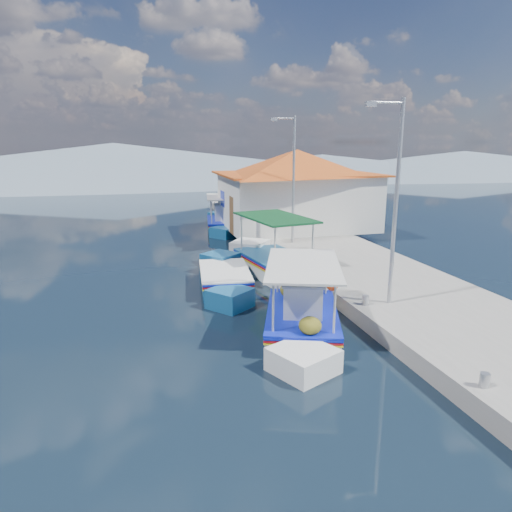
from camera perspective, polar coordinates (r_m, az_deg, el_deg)
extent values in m
plane|color=black|center=(11.60, 0.76, -13.27)|extent=(160.00, 160.00, 0.00)
cube|color=gray|center=(18.84, 13.26, -2.03)|extent=(5.00, 44.00, 0.50)
cylinder|color=#A5A8AD|center=(10.64, 26.37, -13.56)|extent=(0.20, 0.20, 0.30)
cylinder|color=#A5A8AD|center=(14.41, 13.35, -5.32)|extent=(0.20, 0.20, 0.30)
cylinder|color=#A5A8AD|center=(19.67, 5.18, 0.16)|extent=(0.20, 0.20, 0.30)
cylinder|color=#A5A8AD|center=(25.26, 0.54, 3.28)|extent=(0.20, 0.20, 0.30)
cube|color=white|center=(13.45, 5.67, -8.49)|extent=(3.04, 4.16, 0.82)
cube|color=white|center=(15.26, -0.32, -5.25)|extent=(1.82, 1.82, 0.91)
cube|color=white|center=(11.88, 13.29, -11.96)|extent=(1.77, 1.77, 0.78)
cube|color=#0D1FB4|center=(13.31, 5.71, -6.98)|extent=(3.13, 4.29, 0.05)
cube|color=#AF0F17|center=(13.33, 5.70, -7.26)|extent=(3.13, 4.29, 0.04)
cube|color=yellow|center=(13.36, 5.70, -7.50)|extent=(3.13, 4.29, 0.03)
cube|color=#0D1FB4|center=(13.29, 5.71, -6.74)|extent=(3.14, 4.26, 0.04)
cube|color=brown|center=(13.30, 5.71, -6.85)|extent=(2.87, 4.04, 0.04)
cube|color=white|center=(12.95, 6.50, -5.21)|extent=(1.36, 1.41, 0.95)
cube|color=silver|center=(12.80, 6.56, -3.13)|extent=(1.48, 1.52, 0.05)
cylinder|color=beige|center=(13.84, -0.83, -2.93)|extent=(0.06, 0.06, 1.38)
cylinder|color=beige|center=(14.69, 4.11, -1.95)|extent=(0.06, 0.06, 1.38)
cylinder|color=beige|center=(11.48, 7.94, -6.65)|extent=(0.06, 0.06, 1.38)
cylinder|color=beige|center=(12.50, 13.13, -5.15)|extent=(0.06, 0.06, 1.38)
cube|color=silver|center=(12.88, 5.86, -1.09)|extent=(3.13, 4.19, 0.06)
ellipsoid|color=#434813|center=(13.91, 1.44, -4.76)|extent=(0.66, 0.72, 0.49)
ellipsoid|color=#434813|center=(14.59, 2.37, -4.03)|extent=(0.55, 0.61, 0.41)
ellipsoid|color=#434813|center=(12.27, 11.06, -7.75)|extent=(0.59, 0.65, 0.44)
sphere|color=#D33D06|center=(14.00, 7.12, -3.02)|extent=(0.34, 0.34, 0.34)
cube|color=white|center=(19.12, 2.33, -1.51)|extent=(2.65, 4.08, 0.97)
cube|color=white|center=(21.54, 1.46, 0.60)|extent=(2.05, 2.05, 1.07)
cube|color=white|center=(16.78, 3.41, -3.73)|extent=(1.99, 1.99, 0.92)
cube|color=#0D1FB4|center=(19.01, 2.34, -0.21)|extent=(2.73, 4.20, 0.06)
cube|color=#AF0F17|center=(19.03, 2.34, -0.44)|extent=(2.73, 4.20, 0.05)
cube|color=yellow|center=(19.04, 2.34, -0.65)|extent=(2.73, 4.20, 0.04)
cube|color=#165384|center=(18.99, 2.34, 0.00)|extent=(2.74, 4.17, 0.05)
cube|color=brown|center=(19.00, 2.34, -0.09)|extent=(2.48, 3.98, 0.05)
cylinder|color=beige|center=(20.29, -0.50, 3.18)|extent=(0.07, 0.07, 1.63)
cylinder|color=beige|center=(20.48, 4.06, 3.25)|extent=(0.07, 0.07, 1.63)
cylinder|color=beige|center=(17.18, 0.35, 1.22)|extent=(0.07, 0.07, 1.63)
cylinder|color=beige|center=(17.41, 5.70, 1.32)|extent=(0.07, 0.07, 1.63)
cube|color=#0D411F|center=(18.67, 2.39, 4.77)|extent=(2.75, 4.10, 0.07)
cube|color=#165384|center=(17.24, -3.87, -3.31)|extent=(2.05, 3.40, 0.90)
cube|color=#165384|center=(19.20, -5.81, -1.20)|extent=(1.73, 1.73, 0.99)
cube|color=#165384|center=(15.35, -1.51, -5.47)|extent=(1.68, 1.68, 0.85)
cube|color=#0D1FB4|center=(17.12, -3.89, -1.98)|extent=(2.12, 3.50, 0.06)
cube|color=#AF0F17|center=(17.14, -3.88, -2.22)|extent=(2.12, 3.50, 0.05)
cube|color=yellow|center=(17.16, -3.88, -2.44)|extent=(2.12, 3.50, 0.04)
cube|color=white|center=(17.10, -3.89, -1.77)|extent=(2.13, 3.47, 0.05)
cube|color=brown|center=(17.11, -3.89, -1.86)|extent=(1.91, 3.32, 0.05)
cube|color=#165384|center=(28.75, -4.03, 3.63)|extent=(2.36, 3.81, 0.84)
cube|color=#165384|center=(30.97, -5.49, 4.54)|extent=(1.88, 1.88, 0.93)
cube|color=#165384|center=(26.62, -2.40, 2.82)|extent=(1.83, 1.83, 0.80)
cube|color=#0D1FB4|center=(28.69, -4.05, 4.40)|extent=(2.43, 3.92, 0.05)
cube|color=#AF0F17|center=(28.70, -4.05, 4.26)|extent=(2.43, 3.92, 0.04)
cube|color=yellow|center=(28.71, -4.04, 4.13)|extent=(2.43, 3.92, 0.04)
cube|color=#0D1FB4|center=(28.67, -4.05, 4.52)|extent=(2.44, 3.89, 0.04)
cube|color=brown|center=(28.68, -4.05, 4.47)|extent=(2.20, 3.72, 0.04)
cube|color=white|center=(28.36, -3.89, 5.36)|extent=(1.18, 1.29, 0.98)
cube|color=silver|center=(28.28, -3.91, 6.37)|extent=(1.29, 1.39, 0.05)
cylinder|color=beige|center=(29.76, -6.39, 6.14)|extent=(0.06, 0.06, 1.42)
cylinder|color=beige|center=(30.22, -3.67, 6.32)|extent=(0.06, 0.06, 1.42)
cylinder|color=beige|center=(26.93, -4.52, 5.37)|extent=(0.06, 0.06, 1.42)
cylinder|color=beige|center=(27.43, -1.56, 5.57)|extent=(0.06, 0.06, 1.42)
cube|color=silver|center=(28.48, -4.10, 7.29)|extent=(2.45, 3.82, 0.06)
cube|color=white|center=(26.71, 4.98, 6.74)|extent=(8.00, 6.00, 3.00)
cube|color=#C84F1B|center=(26.57, 5.05, 10.06)|extent=(8.64, 6.48, 0.10)
pyramid|color=#C84F1B|center=(26.53, 5.08, 11.46)|extent=(10.49, 10.49, 1.40)
cube|color=brown|center=(24.75, -2.99, 5.04)|extent=(0.06, 1.00, 2.00)
cube|color=#0D1FB4|center=(27.10, -4.11, 7.07)|extent=(0.06, 1.20, 0.90)
cylinder|color=#A5A8AD|center=(14.15, 16.87, 6.01)|extent=(0.12, 0.12, 6.00)
cylinder|color=#A5A8AD|center=(13.82, 15.88, 17.76)|extent=(1.00, 0.08, 0.08)
cube|color=#A5A8AD|center=(13.58, 13.95, 17.74)|extent=(0.30, 0.14, 0.14)
cylinder|color=#A5A8AD|center=(22.28, 4.64, 9.21)|extent=(0.12, 0.12, 6.00)
cylinder|color=#A5A8AD|center=(22.07, 3.52, 16.60)|extent=(1.00, 0.08, 0.08)
cube|color=#A5A8AD|center=(21.92, 2.22, 16.50)|extent=(0.30, 0.14, 0.14)
cone|color=slate|center=(66.04, -17.05, 10.82)|extent=(96.00, 96.00, 5.50)
cone|color=slate|center=(71.65, 8.15, 10.79)|extent=(76.80, 76.80, 3.80)
cone|color=slate|center=(84.54, 24.24, 10.32)|extent=(89.60, 89.60, 4.20)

